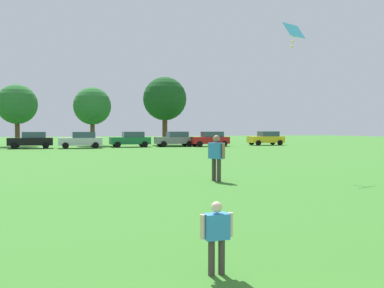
{
  "coord_description": "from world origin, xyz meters",
  "views": [
    {
      "loc": [
        -0.68,
        -1.15,
        1.99
      ],
      "look_at": [
        3.26,
        10.71,
        1.53
      ],
      "focal_mm": 38.72,
      "sensor_mm": 36.0,
      "label": 1
    }
  ],
  "objects_px": {
    "kite": "(294,32)",
    "parked_car_black_1": "(32,140)",
    "adult_bystander": "(216,154)",
    "tree_right": "(92,106)",
    "tree_far_right": "(165,99)",
    "parked_car_yellow_6": "(266,138)",
    "parked_car_red_5": "(210,139)",
    "parked_car_silver_2": "(81,140)",
    "parked_car_green_3": "(131,139)",
    "tree_center": "(17,104)",
    "child_kite_flyer": "(217,231)",
    "parked_car_gray_4": "(175,139)"
  },
  "relations": [
    {
      "from": "kite",
      "to": "parked_car_black_1",
      "type": "xyz_separation_m",
      "value": [
        -12.09,
        29.21,
        -5.29
      ]
    },
    {
      "from": "adult_bystander",
      "to": "tree_right",
      "type": "distance_m",
      "value": 36.22
    },
    {
      "from": "tree_far_right",
      "to": "parked_car_yellow_6",
      "type": "bearing_deg",
      "value": -27.1
    },
    {
      "from": "parked_car_red_5",
      "to": "parked_car_yellow_6",
      "type": "distance_m",
      "value": 7.94
    },
    {
      "from": "parked_car_black_1",
      "to": "parked_car_silver_2",
      "type": "xyz_separation_m",
      "value": [
        4.8,
        -1.08,
        0.0
      ]
    },
    {
      "from": "parked_car_green_3",
      "to": "tree_center",
      "type": "distance_m",
      "value": 14.2
    },
    {
      "from": "child_kite_flyer",
      "to": "tree_far_right",
      "type": "distance_m",
      "value": 47.22
    },
    {
      "from": "parked_car_yellow_6",
      "to": "tree_right",
      "type": "relative_size",
      "value": 0.62
    },
    {
      "from": "child_kite_flyer",
      "to": "parked_car_green_3",
      "type": "distance_m",
      "value": 40.25
    },
    {
      "from": "adult_bystander",
      "to": "parked_car_red_5",
      "type": "distance_m",
      "value": 31.12
    },
    {
      "from": "child_kite_flyer",
      "to": "tree_far_right",
      "type": "height_order",
      "value": "tree_far_right"
    },
    {
      "from": "tree_right",
      "to": "adult_bystander",
      "type": "bearing_deg",
      "value": -87.55
    },
    {
      "from": "parked_car_green_3",
      "to": "tree_far_right",
      "type": "relative_size",
      "value": 0.5
    },
    {
      "from": "parked_car_black_1",
      "to": "parked_car_silver_2",
      "type": "relative_size",
      "value": 1.0
    },
    {
      "from": "child_kite_flyer",
      "to": "tree_right",
      "type": "distance_m",
      "value": 45.63
    },
    {
      "from": "child_kite_flyer",
      "to": "parked_car_yellow_6",
      "type": "bearing_deg",
      "value": 60.62
    },
    {
      "from": "adult_bystander",
      "to": "parked_car_red_5",
      "type": "height_order",
      "value": "adult_bystander"
    },
    {
      "from": "child_kite_flyer",
      "to": "parked_car_black_1",
      "type": "xyz_separation_m",
      "value": [
        -4.33,
        39.72,
        0.26
      ]
    },
    {
      "from": "parked_car_silver_2",
      "to": "adult_bystander",
      "type": "bearing_deg",
      "value": 96.37
    },
    {
      "from": "parked_car_black_1",
      "to": "tree_right",
      "type": "distance_m",
      "value": 9.45
    },
    {
      "from": "tree_center",
      "to": "tree_far_right",
      "type": "height_order",
      "value": "tree_far_right"
    },
    {
      "from": "parked_car_gray_4",
      "to": "tree_far_right",
      "type": "bearing_deg",
      "value": -93.56
    },
    {
      "from": "adult_bystander",
      "to": "parked_car_silver_2",
      "type": "relative_size",
      "value": 0.41
    },
    {
      "from": "child_kite_flyer",
      "to": "tree_center",
      "type": "bearing_deg",
      "value": 97.59
    },
    {
      "from": "child_kite_flyer",
      "to": "kite",
      "type": "distance_m",
      "value": 14.19
    },
    {
      "from": "adult_bystander",
      "to": "kite",
      "type": "xyz_separation_m",
      "value": [
        4.02,
        1.13,
        5.11
      ]
    },
    {
      "from": "parked_car_silver_2",
      "to": "tree_right",
      "type": "height_order",
      "value": "tree_right"
    },
    {
      "from": "tree_far_right",
      "to": "parked_car_green_3",
      "type": "bearing_deg",
      "value": -132.85
    },
    {
      "from": "parked_car_yellow_6",
      "to": "tree_far_right",
      "type": "bearing_deg",
      "value": -27.1
    },
    {
      "from": "parked_car_silver_2",
      "to": "parked_car_yellow_6",
      "type": "distance_m",
      "value": 21.99
    },
    {
      "from": "tree_far_right",
      "to": "child_kite_flyer",
      "type": "bearing_deg",
      "value": -103.74
    },
    {
      "from": "adult_bystander",
      "to": "tree_center",
      "type": "relative_size",
      "value": 0.25
    },
    {
      "from": "parked_car_black_1",
      "to": "parked_car_red_5",
      "type": "relative_size",
      "value": 1.0
    },
    {
      "from": "kite",
      "to": "parked_car_red_5",
      "type": "distance_m",
      "value": 29.34
    },
    {
      "from": "parked_car_silver_2",
      "to": "child_kite_flyer",
      "type": "bearing_deg",
      "value": 89.31
    },
    {
      "from": "parked_car_red_5",
      "to": "parked_car_black_1",
      "type": "bearing_deg",
      "value": -3.54
    },
    {
      "from": "parked_car_silver_2",
      "to": "tree_right",
      "type": "xyz_separation_m",
      "value": [
        1.73,
        6.75,
        3.82
      ]
    },
    {
      "from": "parked_car_black_1",
      "to": "kite",
      "type": "bearing_deg",
      "value": 112.48
    },
    {
      "from": "child_kite_flyer",
      "to": "parked_car_yellow_6",
      "type": "distance_m",
      "value": 45.71
    },
    {
      "from": "parked_car_silver_2",
      "to": "parked_car_black_1",
      "type": "bearing_deg",
      "value": -12.66
    },
    {
      "from": "parked_car_black_1",
      "to": "adult_bystander",
      "type": "bearing_deg",
      "value": 104.89
    },
    {
      "from": "tree_center",
      "to": "parked_car_red_5",
      "type": "bearing_deg",
      "value": -20.64
    },
    {
      "from": "parked_car_gray_4",
      "to": "tree_center",
      "type": "relative_size",
      "value": 0.61
    },
    {
      "from": "parked_car_green_3",
      "to": "parked_car_gray_4",
      "type": "bearing_deg",
      "value": 177.28
    },
    {
      "from": "kite",
      "to": "parked_car_red_5",
      "type": "xyz_separation_m",
      "value": [
        6.83,
        28.04,
        -5.29
      ]
    },
    {
      "from": "parked_car_yellow_6",
      "to": "parked_car_red_5",
      "type": "bearing_deg",
      "value": 9.26
    },
    {
      "from": "tree_center",
      "to": "parked_car_gray_4",
      "type": "bearing_deg",
      "value": -21.79
    },
    {
      "from": "parked_car_gray_4",
      "to": "parked_car_red_5",
      "type": "distance_m",
      "value": 3.95
    },
    {
      "from": "parked_car_black_1",
      "to": "tree_far_right",
      "type": "relative_size",
      "value": 0.5
    },
    {
      "from": "parked_car_green_3",
      "to": "parked_car_silver_2",
      "type": "bearing_deg",
      "value": 12.57
    }
  ]
}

